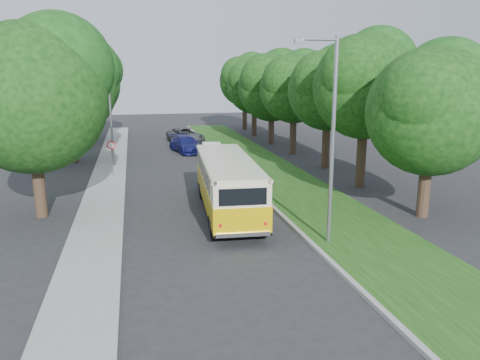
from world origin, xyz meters
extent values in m
plane|color=#28282A|center=(0.00, 0.00, 0.00)|extent=(120.00, 120.00, 0.00)
cube|color=gray|center=(3.60, 5.00, 0.07)|extent=(0.20, 70.00, 0.15)
cube|color=#154512|center=(5.95, 5.00, 0.07)|extent=(4.50, 70.00, 0.13)
cube|color=gray|center=(-4.80, 5.00, 0.06)|extent=(2.20, 70.00, 0.12)
cylinder|color=#332319|center=(10.15, 0.00, 1.67)|extent=(0.56, 0.56, 3.35)
sphere|color=black|center=(10.15, 0.00, 4.95)|extent=(5.85, 5.85, 5.85)
sphere|color=black|center=(11.18, 0.58, 6.12)|extent=(4.38, 4.38, 4.38)
sphere|color=black|center=(9.28, -0.73, 5.68)|extent=(4.09, 4.09, 4.09)
cylinder|color=#332319|center=(9.96, 6.00, 2.13)|extent=(0.56, 0.56, 4.26)
sphere|color=black|center=(9.96, 6.00, 5.91)|extent=(5.98, 5.98, 5.98)
sphere|color=black|center=(11.01, 6.60, 7.10)|extent=(4.49, 4.49, 4.49)
sphere|color=black|center=(9.06, 5.25, 6.65)|extent=(4.19, 4.19, 4.19)
cylinder|color=#332319|center=(10.28, 12.00, 1.98)|extent=(0.56, 0.56, 3.95)
sphere|color=black|center=(10.28, 12.00, 5.49)|extent=(5.61, 5.61, 5.61)
sphere|color=black|center=(11.26, 12.56, 6.62)|extent=(4.21, 4.21, 4.21)
sphere|color=black|center=(9.44, 11.30, 6.20)|extent=(3.92, 3.92, 3.92)
cylinder|color=#332319|center=(9.90, 18.00, 1.93)|extent=(0.56, 0.56, 3.86)
sphere|color=black|center=(9.90, 18.00, 5.41)|extent=(5.64, 5.64, 5.64)
sphere|color=black|center=(10.89, 18.56, 6.54)|extent=(4.23, 4.23, 4.23)
sphere|color=black|center=(9.05, 17.30, 6.12)|extent=(3.95, 3.95, 3.95)
cylinder|color=#332319|center=(9.80, 24.00, 1.79)|extent=(0.56, 0.56, 3.58)
sphere|color=black|center=(9.80, 24.00, 5.33)|extent=(6.36, 6.36, 6.36)
sphere|color=black|center=(10.91, 24.64, 6.60)|extent=(4.77, 4.77, 4.77)
sphere|color=black|center=(8.84, 23.21, 6.12)|extent=(4.45, 4.45, 4.45)
cylinder|color=#332319|center=(9.67, 30.00, 1.84)|extent=(0.56, 0.56, 3.68)
sphere|color=black|center=(9.67, 30.00, 5.31)|extent=(5.91, 5.91, 5.91)
sphere|color=black|center=(10.70, 30.59, 6.49)|extent=(4.43, 4.43, 4.43)
sphere|color=black|center=(8.78, 29.26, 6.05)|extent=(4.14, 4.14, 4.14)
cylinder|color=#332319|center=(10.05, 36.00, 2.02)|extent=(0.56, 0.56, 4.05)
sphere|color=black|center=(10.05, 36.00, 5.69)|extent=(5.97, 5.97, 5.97)
sphere|color=black|center=(11.09, 36.60, 6.88)|extent=(4.48, 4.48, 4.48)
sphere|color=black|center=(9.15, 35.25, 6.43)|extent=(4.18, 4.18, 4.18)
cylinder|color=#332319|center=(-7.50, 4.00, 1.84)|extent=(0.56, 0.56, 3.68)
sphere|color=black|center=(-7.50, 4.00, 5.55)|extent=(6.80, 6.80, 6.80)
sphere|color=black|center=(-6.31, 4.68, 6.91)|extent=(5.10, 5.10, 5.10)
cylinder|color=#332319|center=(-7.50, 18.00, 1.84)|extent=(0.56, 0.56, 3.68)
sphere|color=black|center=(-7.50, 18.00, 5.55)|extent=(6.80, 6.80, 6.80)
sphere|color=black|center=(-6.31, 18.68, 6.91)|extent=(5.10, 5.10, 5.10)
sphere|color=black|center=(-8.52, 17.15, 6.40)|extent=(4.76, 4.76, 4.76)
cylinder|color=#332319|center=(-7.50, 30.00, 1.84)|extent=(0.56, 0.56, 3.68)
sphere|color=black|center=(-7.50, 30.00, 5.55)|extent=(6.80, 6.80, 6.80)
sphere|color=black|center=(-6.31, 30.68, 6.91)|extent=(5.10, 5.10, 5.10)
sphere|color=black|center=(-8.52, 29.15, 6.40)|extent=(4.76, 4.76, 4.76)
cylinder|color=gray|center=(4.30, -2.50, 4.00)|extent=(0.16, 0.16, 8.00)
cylinder|color=gray|center=(3.60, -2.50, 7.85)|extent=(1.40, 0.10, 0.10)
cube|color=gray|center=(2.85, -2.50, 7.78)|extent=(0.35, 0.16, 0.14)
cylinder|color=gray|center=(-4.60, 16.00, 3.75)|extent=(0.16, 0.16, 7.50)
cylinder|color=gray|center=(-5.30, 16.00, 7.35)|extent=(1.40, 0.10, 0.10)
cube|color=gray|center=(-6.05, 16.00, 7.28)|extent=(0.35, 0.16, 0.14)
cylinder|color=gray|center=(-4.50, 12.00, 1.25)|extent=(0.06, 0.06, 2.50)
cone|color=red|center=(-4.50, 11.96, 2.15)|extent=(0.56, 0.02, 0.56)
cone|color=white|center=(-4.50, 11.94, 2.15)|extent=(0.40, 0.02, 0.40)
imported|color=silver|center=(1.69, 8.78, 0.69)|extent=(2.82, 4.34, 1.37)
imported|color=white|center=(2.82, 16.77, 0.68)|extent=(1.90, 4.28, 1.36)
imported|color=navy|center=(1.30, 20.92, 0.68)|extent=(2.89, 5.01, 1.37)
imported|color=#515358|center=(1.85, 26.37, 0.73)|extent=(3.70, 5.67, 1.45)
camera|label=1|loc=(-3.04, -18.86, 6.69)|focal=35.00mm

